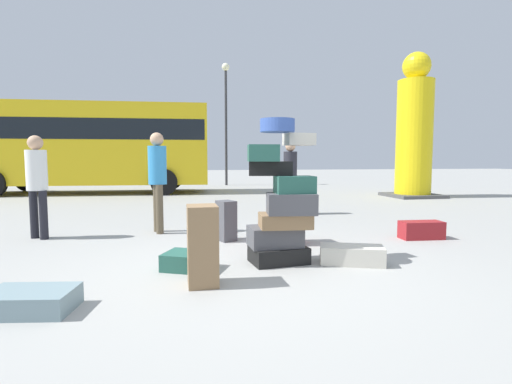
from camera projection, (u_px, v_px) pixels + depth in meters
ground_plane at (257, 269)px, 4.28m from camera, size 80.00×80.00×0.00m
suitcase_tower at (281, 206)px, 4.48m from camera, size 0.84×0.67×1.68m
suitcase_cream_behind_tower at (352, 255)px, 4.48m from camera, size 0.80×0.56×0.21m
suitcase_teal_upright_blue at (189, 261)px, 4.27m from camera, size 0.64×0.58×0.19m
suitcase_brown_left_side at (203, 245)px, 3.71m from camera, size 0.30×0.34×0.78m
suitcase_charcoal_foreground_near at (226, 221)px, 5.76m from camera, size 0.32×0.35×0.60m
suitcase_maroon_foreground_far at (421, 230)px, 5.90m from camera, size 0.66×0.32×0.27m
suitcase_slate_right_side at (30, 301)px, 3.07m from camera, size 0.73×0.53×0.18m
suitcase_maroon_white_trunk at (292, 219)px, 5.55m from camera, size 0.24×0.45×0.71m
person_bearded_onlooker at (157, 173)px, 6.33m from camera, size 0.30×0.33×1.67m
person_tourist_with_camera at (37, 178)px, 5.84m from camera, size 0.30×0.30×1.59m
person_passerby_in_red at (290, 171)px, 8.47m from camera, size 0.30×0.34×1.62m
yellow_dummy_statue at (414, 133)px, 12.36m from camera, size 1.58×1.58×4.63m
parked_bus at (90, 143)px, 13.80m from camera, size 8.55×3.12×3.15m
lamp_post at (226, 105)px, 17.94m from camera, size 0.36×0.36×5.70m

